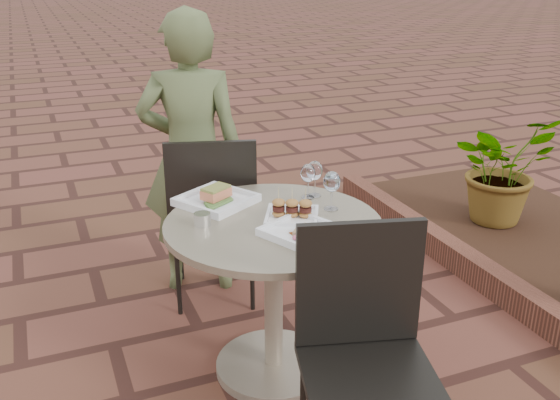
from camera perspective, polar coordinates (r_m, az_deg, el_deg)
name	(u,v)px	position (r m, az deg, el deg)	size (l,w,h in m)	color
ground	(222,375)	(2.90, -5.29, -15.66)	(60.00, 60.00, 0.00)	#5A2D23
cafe_table	(273,274)	(2.67, -0.60, -6.81)	(0.90, 0.90, 0.73)	gray
chair_far	(212,208)	(3.19, -6.21, -0.72)	(0.54, 0.54, 0.93)	black
chair_near	(365,338)	(2.17, 7.73, -12.36)	(0.54, 0.54, 0.93)	black
diner	(192,156)	(3.32, -8.06, 4.03)	(0.56, 0.36, 1.52)	#4C5730
plate_salmon	(216,199)	(2.75, -5.84, 0.12)	(0.39, 0.39, 0.08)	white
plate_sliders	(292,212)	(2.57, 1.10, -1.15)	(0.29, 0.29, 0.14)	white
plate_tuna	(301,231)	(2.44, 1.97, -2.84)	(0.34, 0.34, 0.03)	white
wine_glass_right	(332,183)	(2.65, 4.77, 1.59)	(0.07, 0.07, 0.17)	white
wine_glass_mid	(308,174)	(2.77, 2.58, 2.39)	(0.07, 0.07, 0.16)	white
wine_glass_far	(315,171)	(2.79, 3.21, 2.62)	(0.07, 0.07, 0.17)	white
steel_ramekin	(202,219)	(2.54, -7.11, -1.75)	(0.07, 0.07, 0.05)	silver
cutlery_set	(345,233)	(2.47, 5.96, -2.98)	(0.10, 0.22, 0.00)	silver
planter_curb	(474,268)	(3.76, 17.28, -5.94)	(0.12, 3.00, 0.15)	brown
potted_plant_a	(502,168)	(4.39, 19.65, 2.80)	(0.67, 0.58, 0.74)	#33662D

